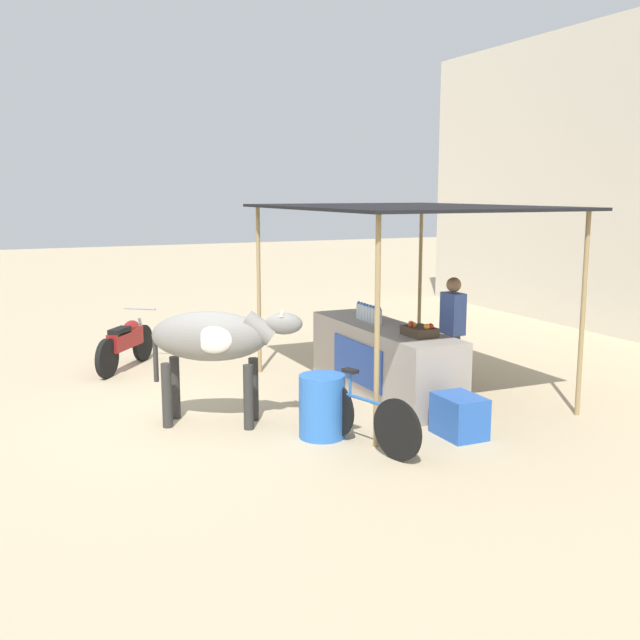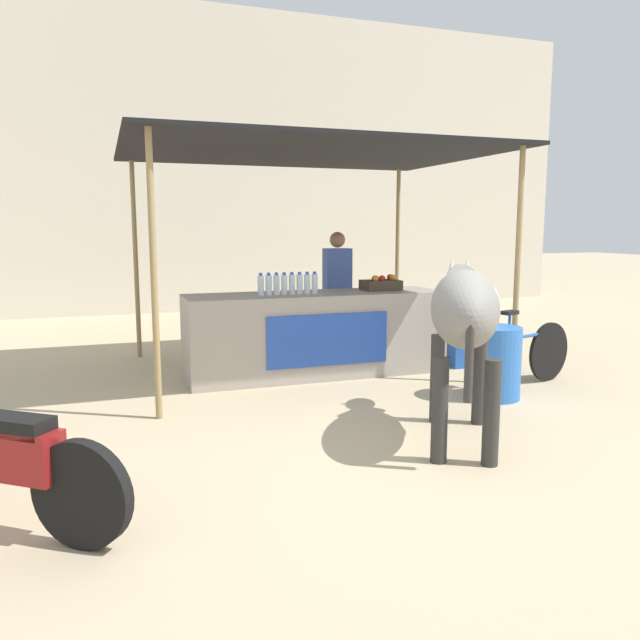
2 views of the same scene
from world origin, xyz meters
TOP-DOWN VIEW (x-y plane):
  - ground_plane at (0.00, 0.00)m, footprint 60.00×60.00m
  - building_wall_far at (0.00, 8.48)m, footprint 16.00×0.50m
  - stall_counter at (0.00, 2.20)m, footprint 3.00×0.82m
  - stall_awning at (0.00, 2.50)m, footprint 4.20×3.20m
  - water_bottle_row at (-0.35, 2.15)m, footprint 0.70×0.07m
  - fruit_crate at (0.84, 2.24)m, footprint 0.44×0.32m
  - vendor_behind_counter at (0.55, 2.95)m, footprint 0.34×0.22m
  - cooler_box at (1.98, 2.10)m, footprint 0.60×0.44m
  - water_barrel at (1.36, 0.65)m, footprint 0.53×0.53m
  - cow at (0.38, -0.31)m, footprint 1.20×1.77m
  - bicycle_leaning at (1.87, 0.91)m, footprint 1.60×0.51m

SIDE VIEW (x-z plane):
  - ground_plane at x=0.00m, z-range 0.00..0.00m
  - cooler_box at x=1.98m, z-range 0.00..0.48m
  - bicycle_leaning at x=1.87m, z-range -0.08..0.77m
  - water_barrel at x=1.36m, z-range 0.00..0.73m
  - stall_counter at x=0.00m, z-range 0.00..0.96m
  - vendor_behind_counter at x=0.55m, z-range 0.02..1.67m
  - fruit_crate at x=0.84m, z-range 0.94..1.12m
  - cow at x=0.38m, z-range 0.32..1.75m
  - water_bottle_row at x=-0.35m, z-range 0.95..1.20m
  - stall_awning at x=0.00m, z-range 1.19..3.78m
  - building_wall_far at x=0.00m, z-range 0.00..6.02m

